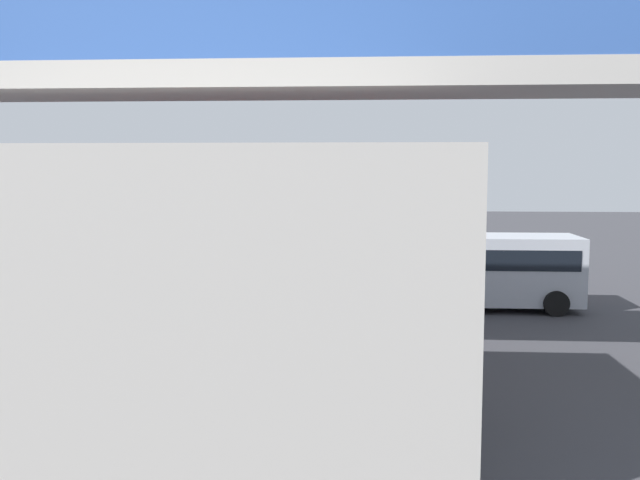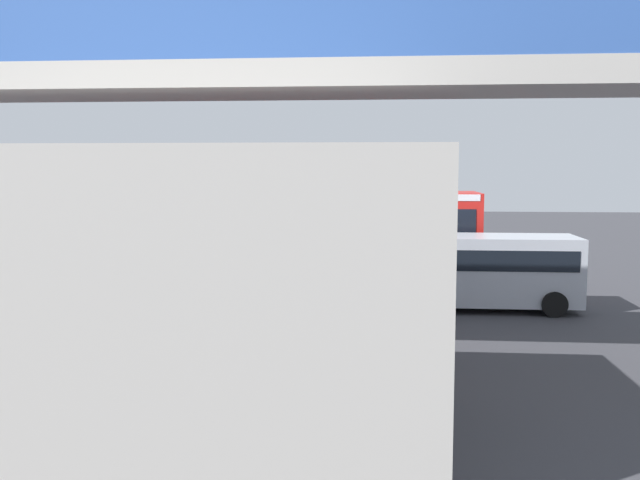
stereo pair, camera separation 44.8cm
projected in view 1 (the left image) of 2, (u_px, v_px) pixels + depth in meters
The scene contains 13 objects.
ground at pixel (311, 282), 24.23m from camera, with size 80.00×80.00×0.00m, color #38383D.
city_bus at pixel (299, 230), 23.05m from camera, with size 11.54×2.85×3.15m.
parked_van at pixel (490, 266), 19.69m from camera, with size 4.80×2.17×2.05m.
bicycle_blue at pixel (32, 279), 22.58m from camera, with size 1.77×0.44×0.96m.
pedestrian at pixel (143, 244), 28.25m from camera, with size 0.38×0.38×1.79m.
traffic_sign at pixel (472, 219), 27.94m from camera, with size 0.08×0.60×2.80m.
lane_dash_leftmost at pixel (528, 272), 26.61m from camera, with size 2.00×0.20×0.01m, color silver.
lane_dash_left at pixel (422, 271), 26.87m from camera, with size 2.00×0.20×0.01m, color silver.
lane_dash_centre at pixel (317, 270), 27.14m from camera, with size 2.00×0.20×0.01m, color silver.
lane_dash_right at pixel (215, 269), 27.41m from camera, with size 2.00×0.20×0.01m, color silver.
lane_dash_rightmost at pixel (115, 268), 27.67m from camera, with size 2.00×0.20×0.01m, color silver.
pedestrian_overpass at pixel (271, 101), 13.79m from camera, with size 31.34×2.60×6.97m.
station_building at pixel (140, 296), 10.17m from camera, with size 9.00×5.04×4.20m.
Camera 1 is at (-1.90, 23.88, 3.94)m, focal length 39.54 mm.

